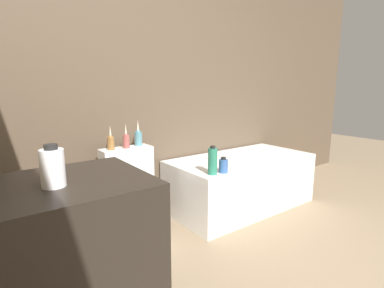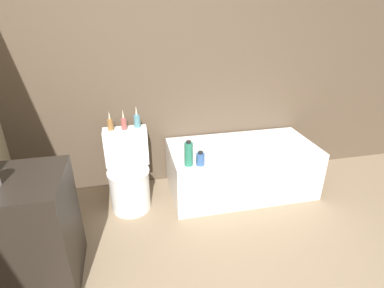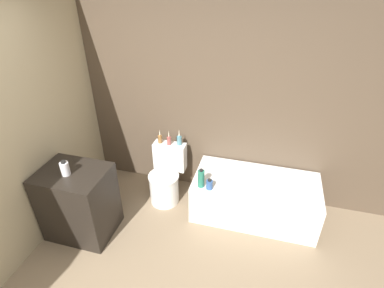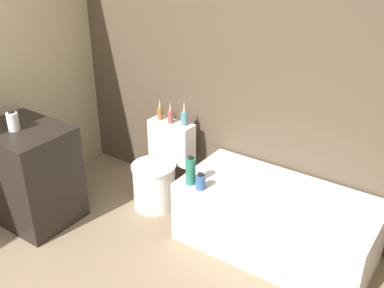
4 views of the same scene
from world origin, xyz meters
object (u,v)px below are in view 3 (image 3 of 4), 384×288
Objects in this scene: bathtub at (255,197)px; toilet at (166,178)px; soap_bottle_glass at (65,168)px; vase_gold at (160,138)px; vase_silver at (169,140)px; shampoo_bottle_tall at (201,178)px; shampoo_bottle_short at (209,184)px; vase_bronze at (179,139)px.

toilet is at bearing 179.37° from bathtub.
soap_bottle_glass reaches higher than vase_gold.
vase_silver is 0.71m from shampoo_bottle_tall.
vase_gold is at bearing 123.88° from toilet.
soap_bottle_glass reaches higher than shampoo_bottle_tall.
vase_gold is at bearing 174.63° from vase_silver.
toilet is 0.74m from shampoo_bottle_short.
vase_gold is 0.82× the size of shampoo_bottle_tall.
soap_bottle_glass reaches higher than bathtub.
vase_bronze reaches higher than vase_silver.
vase_bronze is (0.88, 1.04, -0.12)m from soap_bottle_glass.
toilet is 0.67m from shampoo_bottle_tall.
vase_bronze reaches higher than shampoo_bottle_tall.
vase_bronze is at bearing 5.01° from vase_gold.
shampoo_bottle_tall is at bearing -35.27° from vase_gold.
vase_silver reaches higher than bathtub.
vase_silver is 0.13m from vase_bronze.
soap_bottle_glass is at bearing -126.69° from vase_silver.
vase_silver is at bearing 90.00° from toilet.
vase_silver is (-0.00, 0.17, 0.47)m from toilet.
vase_bronze is at bearing 129.87° from shampoo_bottle_tall.
bathtub is at bearing -0.63° from toilet.
shampoo_bottle_tall reaches higher than toilet.
shampoo_bottle_short is at bearing -44.79° from vase_bronze.
vase_silver is (0.75, 1.01, -0.13)m from soap_bottle_glass.
toilet reaches higher than shampoo_bottle_short.
vase_gold is 0.25m from vase_bronze.
vase_bronze reaches higher than bathtub.
vase_silver is (-1.13, 0.19, 0.52)m from bathtub.
toilet is 0.52m from vase_gold.
toilet is (-1.13, 0.01, 0.05)m from bathtub.
toilet is at bearing -121.00° from vase_bronze.
vase_bronze is 0.65m from shampoo_bottle_tall.
soap_bottle_glass is 1.27× the size of shampoo_bottle_short.
shampoo_bottle_tall is (-0.61, -0.26, 0.36)m from bathtub.
toilet is 4.33× the size of soap_bottle_glass.
shampoo_bottle_short is (0.10, -0.02, -0.05)m from shampoo_bottle_tall.
vase_silver is 0.92× the size of vase_bronze.
vase_gold is 0.12m from vase_silver.
toilet is at bearing 152.39° from shampoo_bottle_tall.
vase_silver is 0.85× the size of shampoo_bottle_tall.
shampoo_bottle_tall is at bearing -156.51° from bathtub.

